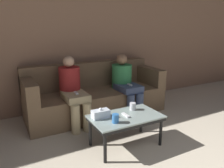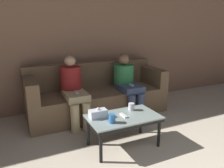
{
  "view_description": "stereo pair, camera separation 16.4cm",
  "coord_description": "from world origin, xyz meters",
  "px_view_note": "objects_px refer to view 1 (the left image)",
  "views": [
    {
      "loc": [
        -1.5,
        -0.1,
        1.52
      ],
      "look_at": [
        0.0,
        2.68,
        0.69
      ],
      "focal_mm": 35.0,
      "sensor_mm": 36.0,
      "label": 1
    },
    {
      "loc": [
        -1.35,
        -0.17,
        1.52
      ],
      "look_at": [
        0.0,
        2.68,
        0.69
      ],
      "focal_mm": 35.0,
      "sensor_mm": 36.0,
      "label": 2
    }
  ],
  "objects_px": {
    "cup_near_left": "(133,106)",
    "seated_person_left_end": "(72,89)",
    "coffee_table": "(126,119)",
    "game_remote": "(126,115)",
    "couch": "(95,95)",
    "tissue_box": "(101,114)",
    "cup_near_right": "(115,118)",
    "seated_person_mid_left": "(125,81)"
  },
  "relations": [
    {
      "from": "tissue_box",
      "to": "seated_person_mid_left",
      "type": "distance_m",
      "value": 1.28
    },
    {
      "from": "game_remote",
      "to": "seated_person_left_end",
      "type": "xyz_separation_m",
      "value": [
        -0.37,
        0.99,
        0.15
      ]
    },
    {
      "from": "coffee_table",
      "to": "tissue_box",
      "type": "height_order",
      "value": "tissue_box"
    },
    {
      "from": "couch",
      "to": "coffee_table",
      "type": "xyz_separation_m",
      "value": [
        -0.11,
        -1.22,
        0.04
      ]
    },
    {
      "from": "seated_person_left_end",
      "to": "coffee_table",
      "type": "bearing_deg",
      "value": -69.3
    },
    {
      "from": "coffee_table",
      "to": "seated_person_mid_left",
      "type": "relative_size",
      "value": 0.87
    },
    {
      "from": "seated_person_mid_left",
      "to": "couch",
      "type": "bearing_deg",
      "value": 155.51
    },
    {
      "from": "coffee_table",
      "to": "cup_near_right",
      "type": "distance_m",
      "value": 0.26
    },
    {
      "from": "coffee_table",
      "to": "seated_person_left_end",
      "type": "relative_size",
      "value": 0.84
    },
    {
      "from": "coffee_table",
      "to": "seated_person_left_end",
      "type": "height_order",
      "value": "seated_person_left_end"
    },
    {
      "from": "cup_near_right",
      "to": "game_remote",
      "type": "xyz_separation_m",
      "value": [
        0.22,
        0.12,
        -0.04
      ]
    },
    {
      "from": "couch",
      "to": "cup_near_left",
      "type": "xyz_separation_m",
      "value": [
        0.08,
        -1.09,
        0.14
      ]
    },
    {
      "from": "tissue_box",
      "to": "couch",
      "type": "bearing_deg",
      "value": 69.43
    },
    {
      "from": "seated_person_left_end",
      "to": "seated_person_mid_left",
      "type": "xyz_separation_m",
      "value": [
        0.97,
        0.01,
        -0.0
      ]
    },
    {
      "from": "seated_person_left_end",
      "to": "game_remote",
      "type": "bearing_deg",
      "value": -69.3
    },
    {
      "from": "couch",
      "to": "seated_person_mid_left",
      "type": "height_order",
      "value": "seated_person_mid_left"
    },
    {
      "from": "cup_near_left",
      "to": "cup_near_right",
      "type": "height_order",
      "value": "cup_near_right"
    },
    {
      "from": "cup_near_left",
      "to": "cup_near_right",
      "type": "xyz_separation_m",
      "value": [
        -0.41,
        -0.25,
        0.0
      ]
    },
    {
      "from": "couch",
      "to": "tissue_box",
      "type": "height_order",
      "value": "couch"
    },
    {
      "from": "couch",
      "to": "seated_person_mid_left",
      "type": "xyz_separation_m",
      "value": [
        0.49,
        -0.22,
        0.25
      ]
    },
    {
      "from": "tissue_box",
      "to": "seated_person_left_end",
      "type": "relative_size",
      "value": 0.2
    },
    {
      "from": "tissue_box",
      "to": "cup_near_right",
      "type": "bearing_deg",
      "value": -67.78
    },
    {
      "from": "coffee_table",
      "to": "cup_near_left",
      "type": "bearing_deg",
      "value": 34.89
    },
    {
      "from": "cup_near_left",
      "to": "game_remote",
      "type": "relative_size",
      "value": 0.66
    },
    {
      "from": "couch",
      "to": "cup_near_left",
      "type": "relative_size",
      "value": 24.19
    },
    {
      "from": "cup_near_right",
      "to": "seated_person_left_end",
      "type": "height_order",
      "value": "seated_person_left_end"
    },
    {
      "from": "couch",
      "to": "seated_person_left_end",
      "type": "height_order",
      "value": "seated_person_left_end"
    },
    {
      "from": "cup_near_left",
      "to": "game_remote",
      "type": "bearing_deg",
      "value": -145.11
    },
    {
      "from": "couch",
      "to": "coffee_table",
      "type": "distance_m",
      "value": 1.23
    },
    {
      "from": "game_remote",
      "to": "seated_person_mid_left",
      "type": "height_order",
      "value": "seated_person_mid_left"
    },
    {
      "from": "cup_near_left",
      "to": "seated_person_mid_left",
      "type": "xyz_separation_m",
      "value": [
        0.4,
        0.86,
        0.11
      ]
    },
    {
      "from": "cup_near_left",
      "to": "seated_person_left_end",
      "type": "height_order",
      "value": "seated_person_left_end"
    },
    {
      "from": "couch",
      "to": "cup_near_left",
      "type": "bearing_deg",
      "value": -85.69
    },
    {
      "from": "couch",
      "to": "tissue_box",
      "type": "distance_m",
      "value": 1.2
    },
    {
      "from": "seated_person_left_end",
      "to": "cup_near_left",
      "type": "bearing_deg",
      "value": -56.24
    },
    {
      "from": "cup_near_left",
      "to": "game_remote",
      "type": "xyz_separation_m",
      "value": [
        -0.2,
        -0.14,
        -0.04
      ]
    },
    {
      "from": "seated_person_mid_left",
      "to": "coffee_table",
      "type": "bearing_deg",
      "value": -120.93
    },
    {
      "from": "cup_near_right",
      "to": "seated_person_left_end",
      "type": "xyz_separation_m",
      "value": [
        -0.16,
        1.1,
        0.11
      ]
    },
    {
      "from": "coffee_table",
      "to": "seated_person_mid_left",
      "type": "xyz_separation_m",
      "value": [
        0.6,
        1.0,
        0.2
      ]
    },
    {
      "from": "cup_near_left",
      "to": "cup_near_right",
      "type": "bearing_deg",
      "value": -148.62
    },
    {
      "from": "cup_near_right",
      "to": "seated_person_mid_left",
      "type": "height_order",
      "value": "seated_person_mid_left"
    },
    {
      "from": "tissue_box",
      "to": "seated_person_mid_left",
      "type": "bearing_deg",
      "value": 44.72
    }
  ]
}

